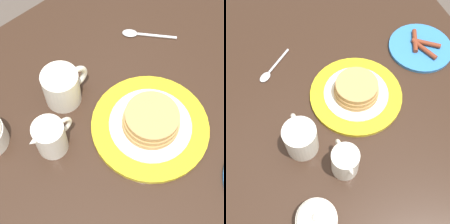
{
  "view_description": "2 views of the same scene",
  "coord_description": "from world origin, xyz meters",
  "views": [
    {
      "loc": [
        -0.25,
        -0.21,
        1.41
      ],
      "look_at": [
        -0.01,
        0.05,
        0.76
      ],
      "focal_mm": 55.0,
      "sensor_mm": 36.0,
      "label": 1
    },
    {
      "loc": [
        -0.35,
        0.18,
        1.39
      ],
      "look_at": [
        -0.01,
        0.05,
        0.76
      ],
      "focal_mm": 45.0,
      "sensor_mm": 36.0,
      "label": 2
    }
  ],
  "objects": [
    {
      "name": "ground_plane",
      "position": [
        0.0,
        0.0,
        0.0
      ],
      "size": [
        8.0,
        8.0,
        0.0
      ],
      "primitive_type": "plane",
      "color": "#51473F"
    },
    {
      "name": "dining_table",
      "position": [
        0.0,
        0.0,
        0.61
      ],
      "size": [
        1.25,
        0.89,
        0.73
      ],
      "color": "#332116",
      "rests_on": "ground_plane"
    },
    {
      "name": "pancake_plate",
      "position": [
        0.03,
        -0.02,
        0.75
      ],
      "size": [
        0.26,
        0.26,
        0.06
      ],
      "color": "gold",
      "rests_on": "dining_table"
    },
    {
      "name": "coffee_mug",
      "position": [
        -0.06,
        0.16,
        0.78
      ],
      "size": [
        0.11,
        0.08,
        0.09
      ],
      "color": "silver",
      "rests_on": "dining_table"
    },
    {
      "name": "creamer_pitcher",
      "position": [
        -0.15,
        0.08,
        0.78
      ],
      "size": [
        0.1,
        0.06,
        0.09
      ],
      "color": "silver",
      "rests_on": "dining_table"
    },
    {
      "name": "spoon",
      "position": [
        0.2,
        0.18,
        0.74
      ],
      "size": [
        0.1,
        0.12,
        0.01
      ],
      "color": "silver",
      "rests_on": "dining_table"
    }
  ]
}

